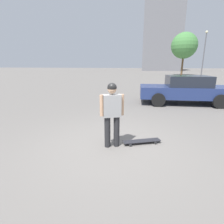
# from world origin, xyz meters

# --- Properties ---
(ground_plane) EXTENTS (220.00, 220.00, 0.00)m
(ground_plane) POSITION_xyz_m (0.00, 0.00, 0.00)
(ground_plane) COLOR slate
(person) EXTENTS (0.54, 0.35, 1.58)m
(person) POSITION_xyz_m (0.00, 0.00, 0.91)
(person) COLOR #262628
(person) RESTS_ON ground_plane
(skateboard) EXTENTS (0.98, 0.60, 0.08)m
(skateboard) POSITION_xyz_m (-0.71, -0.33, 0.07)
(skateboard) COLOR #232328
(skateboard) RESTS_ON ground_plane
(car_parked_near) EXTENTS (4.67, 2.34, 1.44)m
(car_parked_near) POSITION_xyz_m (-2.50, -5.74, 0.75)
(car_parked_near) COLOR navy
(car_parked_near) RESTS_ON ground_plane
(building_block_distant) EXTENTS (12.26, 11.99, 28.93)m
(building_block_distant) POSITION_xyz_m (-2.64, -62.80, 14.46)
(building_block_distant) COLOR slate
(building_block_distant) RESTS_ON ground_plane
(tree_distant) EXTENTS (4.67, 4.67, 7.72)m
(tree_distant) POSITION_xyz_m (-5.83, -32.40, 5.37)
(tree_distant) COLOR brown
(tree_distant) RESTS_ON ground_plane
(lamp_post) EXTENTS (0.28, 0.28, 5.69)m
(lamp_post) POSITION_xyz_m (-6.30, -19.33, 3.34)
(lamp_post) COLOR #59595E
(lamp_post) RESTS_ON ground_plane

